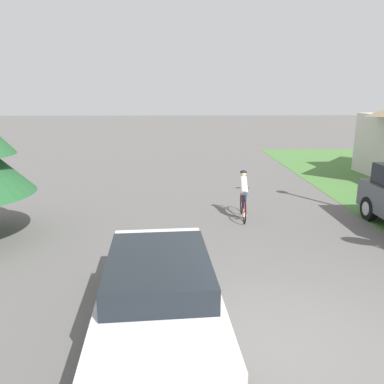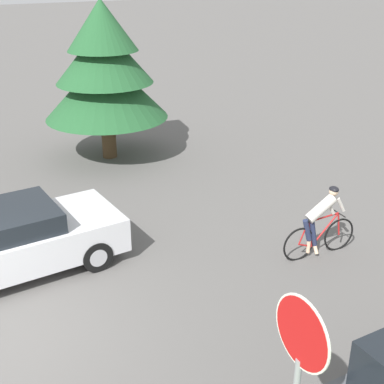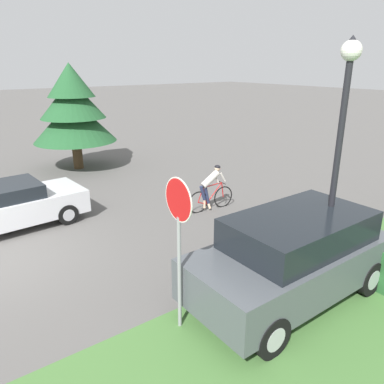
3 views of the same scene
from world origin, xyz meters
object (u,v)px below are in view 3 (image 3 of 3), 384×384
(sedan_left_lane, at_px, (2,207))
(parked_suv_right, at_px, (292,256))
(conifer_tall_near, at_px, (73,109))
(street_lamp, at_px, (342,124))
(cyclist, at_px, (211,189))
(stop_sign, at_px, (179,224))

(sedan_left_lane, relative_size, parked_suv_right, 1.06)
(sedan_left_lane, height_order, conifer_tall_near, conifer_tall_near)
(street_lamp, bearing_deg, parked_suv_right, -92.51)
(sedan_left_lane, xyz_separation_m, conifer_tall_near, (-5.42, 4.20, 2.06))
(cyclist, relative_size, conifer_tall_near, 0.37)
(stop_sign, bearing_deg, sedan_left_lane, 15.09)
(parked_suv_right, bearing_deg, stop_sign, 165.67)
(conifer_tall_near, bearing_deg, parked_suv_right, -0.43)
(stop_sign, height_order, street_lamp, street_lamp)
(parked_suv_right, xyz_separation_m, conifer_tall_near, (-12.67, 0.10, 1.78))
(parked_suv_right, bearing_deg, sedan_left_lane, 119.25)
(cyclist, distance_m, stop_sign, 6.12)
(street_lamp, bearing_deg, conifer_tall_near, -175.59)
(sedan_left_lane, distance_m, stop_sign, 7.02)
(conifer_tall_near, bearing_deg, stop_sign, -11.54)
(cyclist, distance_m, conifer_tall_near, 8.24)
(street_lamp, bearing_deg, cyclist, 171.65)
(sedan_left_lane, xyz_separation_m, street_lamp, (7.29, 5.18, 2.86))
(street_lamp, xyz_separation_m, conifer_tall_near, (-12.72, -0.98, -0.79))
(parked_suv_right, relative_size, stop_sign, 1.53)
(cyclist, distance_m, street_lamp, 5.71)
(parked_suv_right, height_order, stop_sign, stop_sign)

